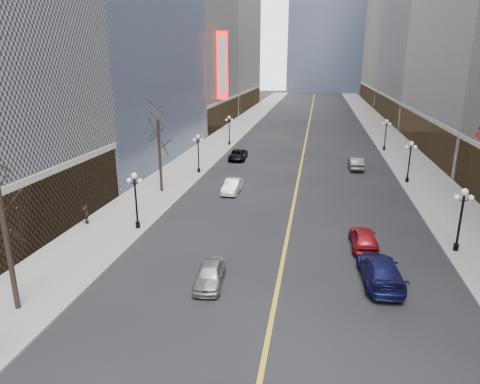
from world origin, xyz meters
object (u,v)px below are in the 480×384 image
at_px(streetlamp_west_3, 229,127).
at_px(car_sb_near, 380,271).
at_px(streetlamp_east_1, 461,213).
at_px(car_nb_near, 210,274).
at_px(streetlamp_west_1, 136,195).
at_px(streetlamp_west_2, 198,150).
at_px(streetlamp_east_2, 410,157).
at_px(streetlamp_east_3, 386,132).
at_px(car_nb_mid, 232,186).
at_px(car_sb_far, 356,163).
at_px(car_nb_far, 238,155).
at_px(car_sb_mid, 364,238).

bearing_deg(streetlamp_west_3, car_sb_near, -66.73).
bearing_deg(streetlamp_east_1, car_sb_near, -137.05).
relative_size(streetlamp_west_3, car_nb_near, 1.14).
height_order(streetlamp_west_1, streetlamp_west_2, same).
xyz_separation_m(streetlamp_east_2, car_sb_near, (-5.80, -23.40, -2.11)).
distance_m(streetlamp_west_1, car_nb_near, 10.98).
xyz_separation_m(streetlamp_east_2, streetlamp_east_3, (0.00, 18.00, 0.00)).
distance_m(streetlamp_west_2, car_nb_mid, 8.99).
distance_m(car_nb_near, car_nb_mid, 18.78).
bearing_deg(streetlamp_west_1, car_sb_far, 51.94).
bearing_deg(car_nb_near, streetlamp_west_2, 101.35).
bearing_deg(car_nb_far, car_nb_mid, -84.45).
bearing_deg(car_nb_far, car_sb_near, -68.06).
bearing_deg(car_nb_near, car_sb_far, 65.30).
xyz_separation_m(streetlamp_west_2, car_nb_mid, (5.43, -6.82, -2.21)).
xyz_separation_m(streetlamp_east_1, car_sb_near, (-5.80, -5.40, -2.11)).
distance_m(streetlamp_east_2, car_nb_mid, 19.53).
distance_m(streetlamp_east_1, streetlamp_east_2, 18.00).
bearing_deg(car_sb_mid, streetlamp_east_2, -110.57).
xyz_separation_m(streetlamp_east_2, car_nb_near, (-15.84, -25.45, -2.23)).
distance_m(streetlamp_east_1, streetlamp_west_1, 23.60).
bearing_deg(car_nb_mid, car_sb_far, 45.49).
height_order(streetlamp_west_1, car_sb_far, streetlamp_west_1).
xyz_separation_m(streetlamp_east_3, streetlamp_west_2, (-23.60, -18.00, 0.00)).
height_order(car_sb_near, car_sb_far, car_sb_near).
bearing_deg(car_nb_near, car_nb_mid, 91.52).
relative_size(car_nb_near, car_nb_mid, 0.95).
height_order(streetlamp_west_3, car_sb_near, streetlamp_west_3).
bearing_deg(streetlamp_west_1, car_nb_far, 83.01).
relative_size(car_nb_far, car_sb_mid, 1.09).
relative_size(car_nb_mid, car_sb_mid, 0.94).
bearing_deg(car_sb_mid, streetlamp_west_1, -2.88).
bearing_deg(streetlamp_east_2, car_sb_near, -103.92).
bearing_deg(car_nb_near, streetlamp_east_1, 19.58).
height_order(streetlamp_east_2, car_nb_far, streetlamp_east_2).
xyz_separation_m(streetlamp_east_1, car_nb_far, (-20.39, 26.22, -2.23)).
distance_m(car_nb_far, car_sb_far, 15.53).
height_order(streetlamp_west_1, car_sb_near, streetlamp_west_1).
relative_size(car_nb_far, car_sb_far, 1.04).
height_order(streetlamp_east_2, car_nb_mid, streetlamp_east_2).
height_order(streetlamp_east_1, car_sb_far, streetlamp_east_1).
xyz_separation_m(car_nb_near, car_sb_mid, (9.54, 7.08, 0.08)).
bearing_deg(streetlamp_west_3, car_nb_near, -79.88).
xyz_separation_m(streetlamp_east_3, car_sb_far, (-5.07, -12.33, -2.14)).
bearing_deg(streetlamp_west_2, streetlamp_east_3, 37.33).
distance_m(streetlamp_east_1, car_sb_far, 24.30).
bearing_deg(car_sb_near, streetlamp_east_2, -107.55).
bearing_deg(car_nb_mid, streetlamp_east_2, 22.43).
bearing_deg(streetlamp_west_3, car_sb_far, -33.63).
bearing_deg(car_sb_far, car_nb_far, -11.41).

